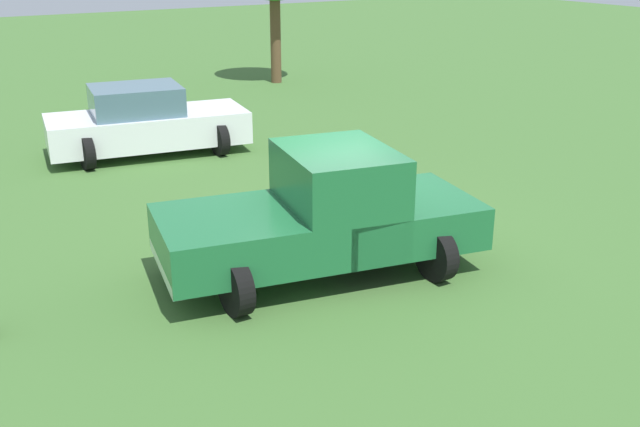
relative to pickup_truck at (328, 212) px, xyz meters
name	(u,v)px	position (x,y,z in m)	size (l,w,h in m)	color
ground_plane	(337,245)	(-0.77, 0.65, -0.91)	(80.00, 80.00, 0.00)	#3D662D
pickup_truck	(328,212)	(0.00, 0.00, 0.00)	(2.72, 4.67, 1.79)	black
sedan_near	(145,122)	(-7.29, -0.19, -0.21)	(2.54, 4.41, 1.50)	black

